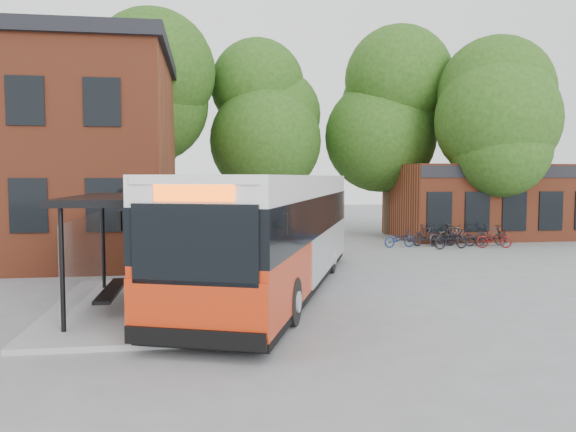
{
  "coord_description": "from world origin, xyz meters",
  "views": [
    {
      "loc": [
        -2.43,
        -15.38,
        3.34
      ],
      "look_at": [
        0.33,
        3.55,
        2.0
      ],
      "focal_mm": 35.0,
      "sensor_mm": 36.0,
      "label": 1
    }
  ],
  "objects": [
    {
      "name": "tree_1",
      "position": [
        1.0,
        17.0,
        5.2
      ],
      "size": [
        7.92,
        7.92,
        10.4
      ],
      "primitive_type": null,
      "color": "#214412",
      "rests_on": "ground"
    },
    {
      "name": "bicycle_1",
      "position": [
        8.11,
        10.45,
        0.53
      ],
      "size": [
        1.81,
        1.11,
        1.05
      ],
      "primitive_type": "imported",
      "rotation": [
        0.0,
        0.0,
        1.95
      ],
      "color": "black",
      "rests_on": "ground"
    },
    {
      "name": "tree_2",
      "position": [
        8.0,
        16.0,
        5.5
      ],
      "size": [
        7.92,
        7.92,
        11.0
      ],
      "primitive_type": null,
      "color": "#214412",
      "rests_on": "ground"
    },
    {
      "name": "bicycle_2",
      "position": [
        8.76,
        9.06,
        0.47
      ],
      "size": [
        1.86,
        0.94,
        0.93
      ],
      "primitive_type": "imported",
      "rotation": [
        0.0,
        0.0,
        1.76
      ],
      "color": "black",
      "rests_on": "ground"
    },
    {
      "name": "bus_shelter",
      "position": [
        -4.5,
        -1.0,
        1.45
      ],
      "size": [
        3.6,
        7.0,
        2.9
      ],
      "primitive_type": null,
      "color": "black",
      "rests_on": "ground"
    },
    {
      "name": "bicycle_6",
      "position": [
        10.94,
        9.14,
        0.44
      ],
      "size": [
        1.74,
        0.82,
        0.88
      ],
      "primitive_type": "imported",
      "rotation": [
        0.0,
        0.0,
        1.43
      ],
      "color": "#5A0F10",
      "rests_on": "ground"
    },
    {
      "name": "bicycle_4",
      "position": [
        8.9,
        10.3,
        0.48
      ],
      "size": [
        1.94,
        1.35,
        0.97
      ],
      "primitive_type": "imported",
      "rotation": [
        0.0,
        0.0,
        2.0
      ],
      "color": "#26252B",
      "rests_on": "ground"
    },
    {
      "name": "tree_3",
      "position": [
        13.0,
        12.0,
        4.64
      ],
      "size": [
        7.04,
        7.04,
        9.28
      ],
      "primitive_type": null,
      "color": "#214412",
      "rests_on": "ground"
    },
    {
      "name": "bicycle_7",
      "position": [
        11.16,
        9.89,
        0.53
      ],
      "size": [
        1.76,
        0.53,
        1.05
      ],
      "primitive_type": "imported",
      "rotation": [
        0.0,
        0.0,
        1.59
      ],
      "color": "black",
      "rests_on": "ground"
    },
    {
      "name": "tree_0",
      "position": [
        -6.0,
        16.0,
        5.5
      ],
      "size": [
        7.92,
        7.92,
        11.0
      ],
      "primitive_type": null,
      "color": "#214412",
      "rests_on": "ground"
    },
    {
      "name": "bicycle_5",
      "position": [
        9.71,
        10.93,
        0.5
      ],
      "size": [
        1.72,
        0.72,
        1.0
      ],
      "primitive_type": "imported",
      "rotation": [
        0.0,
        0.0,
        1.72
      ],
      "color": "#454036",
      "rests_on": "ground"
    },
    {
      "name": "bike_rail",
      "position": [
        9.28,
        10.0,
        0.19
      ],
      "size": [
        5.2,
        0.1,
        0.38
      ],
      "primitive_type": null,
      "color": "black",
      "rests_on": "ground"
    },
    {
      "name": "bicycle_3",
      "position": [
        9.64,
        10.02,
        0.45
      ],
      "size": [
        1.57,
        0.88,
        0.91
      ],
      "primitive_type": "imported",
      "rotation": [
        0.0,
        0.0,
        1.25
      ],
      "color": "black",
      "rests_on": "ground"
    },
    {
      "name": "bicycle_0",
      "position": [
        6.6,
        9.99,
        0.4
      ],
      "size": [
        1.6,
        0.73,
        0.81
      ],
      "primitive_type": "imported",
      "rotation": [
        0.0,
        0.0,
        1.7
      ],
      "color": "navy",
      "rests_on": "ground"
    },
    {
      "name": "shop_row",
      "position": [
        15.0,
        14.0,
        2.0
      ],
      "size": [
        14.0,
        6.2,
        4.0
      ],
      "primitive_type": null,
      "color": "brown",
      "rests_on": "ground"
    },
    {
      "name": "ground",
      "position": [
        0.0,
        0.0,
        0.0
      ],
      "size": [
        100.0,
        100.0,
        0.0
      ],
      "primitive_type": "plane",
      "color": "slate"
    },
    {
      "name": "city_bus",
      "position": [
        -0.44,
        0.89,
        1.69
      ],
      "size": [
        7.15,
        13.47,
        3.38
      ],
      "primitive_type": null,
      "rotation": [
        0.0,
        0.0,
        -0.34
      ],
      "color": "red",
      "rests_on": "ground"
    }
  ]
}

